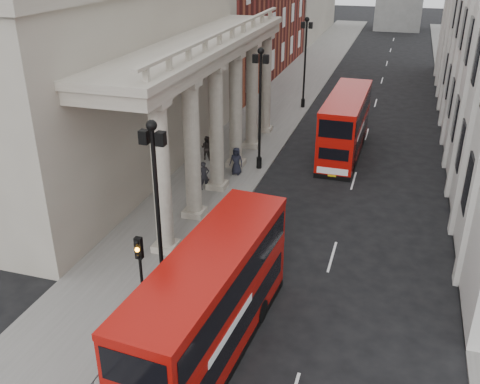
% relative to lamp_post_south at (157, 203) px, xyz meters
% --- Properties ---
extents(ground, '(260.00, 260.00, 0.00)m').
position_rel_lamp_post_south_xyz_m(ground, '(0.60, -4.00, -4.91)').
color(ground, black).
rests_on(ground, ground).
extents(sidewalk_west, '(6.00, 140.00, 0.12)m').
position_rel_lamp_post_south_xyz_m(sidewalk_west, '(-2.40, 26.00, -4.85)').
color(sidewalk_west, slate).
rests_on(sidewalk_west, ground).
extents(sidewalk_east, '(3.00, 140.00, 0.12)m').
position_rel_lamp_post_south_xyz_m(sidewalk_east, '(14.10, 26.00, -4.85)').
color(sidewalk_east, slate).
rests_on(sidewalk_east, ground).
extents(kerb, '(0.20, 140.00, 0.14)m').
position_rel_lamp_post_south_xyz_m(kerb, '(0.55, 26.00, -4.84)').
color(kerb, slate).
rests_on(kerb, ground).
extents(portico_building, '(9.00, 28.00, 12.00)m').
position_rel_lamp_post_south_xyz_m(portico_building, '(-9.90, 14.00, 1.09)').
color(portico_building, gray).
rests_on(portico_building, ground).
extents(lamp_post_south, '(1.05, 0.44, 8.32)m').
position_rel_lamp_post_south_xyz_m(lamp_post_south, '(0.00, 0.00, 0.00)').
color(lamp_post_south, black).
rests_on(lamp_post_south, sidewalk_west).
extents(lamp_post_mid, '(1.05, 0.44, 8.32)m').
position_rel_lamp_post_south_xyz_m(lamp_post_mid, '(0.00, 16.00, 0.00)').
color(lamp_post_mid, black).
rests_on(lamp_post_mid, sidewalk_west).
extents(lamp_post_north, '(1.05, 0.44, 8.32)m').
position_rel_lamp_post_south_xyz_m(lamp_post_north, '(0.00, 32.00, 0.00)').
color(lamp_post_north, black).
rests_on(lamp_post_north, sidewalk_west).
extents(traffic_light, '(0.28, 0.33, 4.30)m').
position_rel_lamp_post_south_xyz_m(traffic_light, '(0.10, -2.02, -1.80)').
color(traffic_light, black).
rests_on(traffic_light, sidewalk_west).
extents(crowd_barriers, '(0.50, 18.75, 1.10)m').
position_rel_lamp_post_south_xyz_m(crowd_barriers, '(0.25, -1.77, -4.24)').
color(crowd_barriers, gray).
rests_on(crowd_barriers, sidewalk_west).
extents(bus_near, '(3.33, 10.67, 4.54)m').
position_rel_lamp_post_south_xyz_m(bus_near, '(3.10, -2.33, -2.54)').
color(bus_near, '#9D0C07').
rests_on(bus_near, ground).
extents(bus_far, '(2.71, 10.54, 4.54)m').
position_rel_lamp_post_south_xyz_m(bus_far, '(5.25, 20.89, -2.54)').
color(bus_far, '#A80D07').
rests_on(bus_far, ground).
extents(pedestrian_a, '(0.81, 0.74, 1.86)m').
position_rel_lamp_post_south_xyz_m(pedestrian_a, '(-2.42, 11.55, -3.86)').
color(pedestrian_a, black).
rests_on(pedestrian_a, sidewalk_west).
extents(pedestrian_b, '(0.94, 0.77, 1.78)m').
position_rel_lamp_post_south_xyz_m(pedestrian_b, '(-4.08, 16.48, -3.90)').
color(pedestrian_b, black).
rests_on(pedestrian_b, sidewalk_west).
extents(pedestrian_c, '(0.95, 0.64, 1.89)m').
position_rel_lamp_post_south_xyz_m(pedestrian_c, '(-1.21, 14.54, -3.84)').
color(pedestrian_c, black).
rests_on(pedestrian_c, sidewalk_west).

